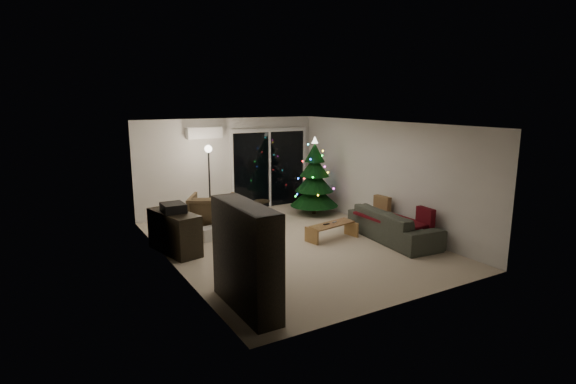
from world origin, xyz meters
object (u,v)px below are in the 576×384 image
at_px(bookshelf, 233,260).
at_px(armchair, 212,213).
at_px(sofa, 393,225).
at_px(coffee_table, 332,231).
at_px(christmas_tree, 314,176).
at_px(media_cabinet, 175,232).

relative_size(bookshelf, armchair, 1.62).
relative_size(bookshelf, sofa, 0.69).
xyz_separation_m(bookshelf, sofa, (4.30, 1.36, -0.45)).
relative_size(coffee_table, christmas_tree, 0.55).
bearing_deg(christmas_tree, media_cabinet, -164.14).
height_order(media_cabinet, armchair, armchair).
bearing_deg(sofa, coffee_table, 64.34).
relative_size(armchair, sofa, 0.42).
bearing_deg(armchair, bookshelf, 104.20).
distance_m(media_cabinet, coffee_table, 3.31).
height_order(armchair, sofa, armchair).
bearing_deg(bookshelf, armchair, 61.89).
relative_size(media_cabinet, coffee_table, 1.17).
height_order(bookshelf, media_cabinet, bookshelf).
xyz_separation_m(coffee_table, christmas_tree, (0.89, 2.05, 0.84)).
bearing_deg(sofa, christmas_tree, 10.55).
xyz_separation_m(armchair, coffee_table, (2.04, -1.85, -0.26)).
bearing_deg(coffee_table, christmas_tree, 55.85).
bearing_deg(sofa, media_cabinet, 75.46).
distance_m(armchair, sofa, 4.06).
bearing_deg(media_cabinet, coffee_table, -28.34).
relative_size(bookshelf, media_cabinet, 1.19).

